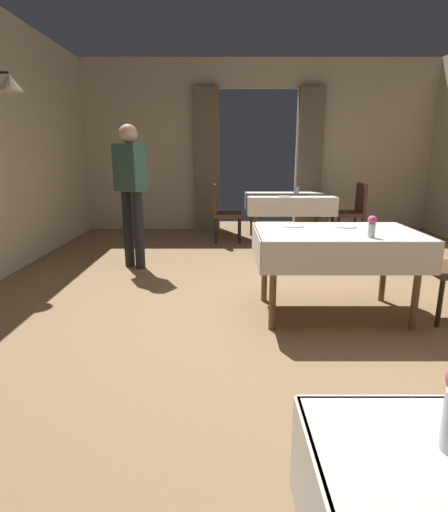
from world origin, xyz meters
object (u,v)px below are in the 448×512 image
object	(u,v)px
plate_mid_b	(294,226)
glass_far_c	(297,191)
dining_table_far	(289,200)
chair_far_left	(223,210)
plate_far_a	(285,196)
flower_vase_mid	(373,226)
plate_far_b	(315,195)
person_waiter_by_doorway	(132,185)
dining_table_mid	(337,242)
plate_mid_c	(346,226)
chair_far_right	(354,209)

from	to	relation	value
plate_mid_b	glass_far_c	bearing A→B (deg)	79.59
dining_table_far	plate_mid_b	world-z (taller)	plate_mid_b
chair_far_left	plate_far_a	world-z (taller)	chair_far_left
flower_vase_mid	plate_far_b	xyz separation A→B (m)	(0.30, 3.38, -0.09)
plate_far_a	person_waiter_by_doorway	distance (m)	2.42
plate_far_a	flower_vase_mid	bearing A→B (deg)	-85.77
plate_mid_b	glass_far_c	distance (m)	3.00
glass_far_c	dining_table_mid	bearing A→B (deg)	-93.71
chair_far_left	plate_far_a	bearing A→B (deg)	-15.25
dining_table_mid	dining_table_far	xyz separation A→B (m)	(0.08, 3.17, 0.00)
chair_far_left	plate_mid_b	size ratio (longest dim) A/B	4.57
dining_table_far	person_waiter_by_doorway	xyz separation A→B (m)	(-2.16, -1.64, 0.37)
plate_mid_b	plate_far_a	distance (m)	2.62
dining_table_mid	plate_mid_c	size ratio (longest dim) A/B	6.55
plate_far_b	glass_far_c	xyz separation A→B (m)	(-0.28, 0.07, 0.05)
flower_vase_mid	glass_far_c	distance (m)	3.45
dining_table_mid	plate_far_b	distance (m)	3.13
plate_mid_b	plate_far_b	size ratio (longest dim) A/B	0.94
plate_far_b	person_waiter_by_doorway	size ratio (longest dim) A/B	0.13
dining_table_far	chair_far_left	xyz separation A→B (m)	(-1.06, -0.09, -0.14)
chair_far_left	glass_far_c	xyz separation A→B (m)	(1.18, 0.09, 0.29)
plate_mid_b	glass_far_c	world-z (taller)	glass_far_c
plate_far_a	person_waiter_by_doorway	world-z (taller)	person_waiter_by_doorway
flower_vase_mid	dining_table_mid	bearing A→B (deg)	123.75
flower_vase_mid	plate_far_a	distance (m)	3.11
plate_far_a	person_waiter_by_doorway	xyz separation A→B (m)	(-2.03, -1.29, 0.27)
chair_far_left	plate_mid_c	bearing A→B (deg)	-69.03
chair_far_left	dining_table_far	bearing A→B (deg)	5.00
chair_far_right	plate_far_a	xyz separation A→B (m)	(-1.19, -0.37, 0.24)
chair_far_left	plate_far_a	xyz separation A→B (m)	(0.94, -0.26, 0.24)
dining_table_far	plate_far_a	size ratio (longest dim) A/B	7.04
chair_far_left	person_waiter_by_doorway	xyz separation A→B (m)	(-1.09, -1.55, 0.51)
chair_far_right	person_waiter_by_doorway	bearing A→B (deg)	-152.76
plate_far_a	glass_far_c	size ratio (longest dim) A/B	1.61
flower_vase_mid	plate_mid_c	world-z (taller)	flower_vase_mid
chair_far_right	plate_mid_c	size ratio (longest dim) A/B	4.43
chair_far_left	plate_mid_c	distance (m)	3.09
chair_far_right	plate_far_b	bearing A→B (deg)	-171.99
chair_far_left	flower_vase_mid	bearing A→B (deg)	-70.82
flower_vase_mid	plate_mid_c	xyz separation A→B (m)	(-0.06, 0.48, -0.09)
flower_vase_mid	plate_mid_b	bearing A→B (deg)	136.34
plate_mid_b	dining_table_mid	bearing A→B (deg)	-33.01
dining_table_mid	plate_mid_c	xyz separation A→B (m)	(0.12, 0.20, 0.10)
flower_vase_mid	person_waiter_by_doorway	xyz separation A→B (m)	(-2.26, 1.81, 0.18)
plate_far_b	person_waiter_by_doorway	world-z (taller)	person_waiter_by_doorway
chair_far_left	glass_far_c	distance (m)	1.22
dining_table_mid	plate_mid_b	xyz separation A→B (m)	(-0.34, 0.22, 0.10)
plate_mid_b	plate_mid_c	bearing A→B (deg)	-2.85
plate_mid_b	plate_mid_c	xyz separation A→B (m)	(0.46, -0.02, 0.00)
dining_table_far	plate_far_b	world-z (taller)	plate_far_b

